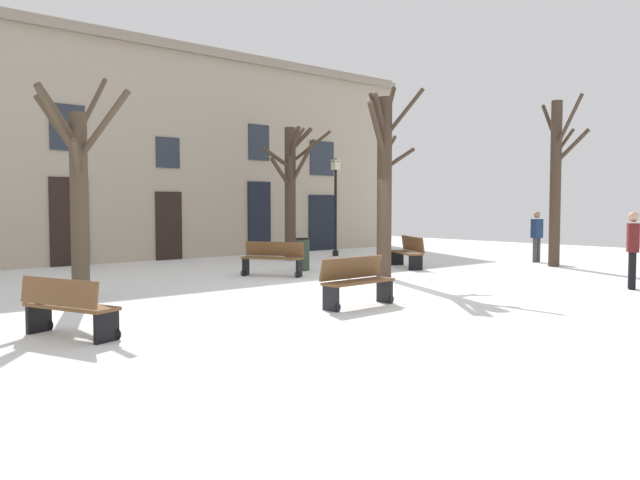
{
  "coord_description": "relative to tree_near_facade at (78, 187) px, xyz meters",
  "views": [
    {
      "loc": [
        -10.29,
        -9.87,
        1.86
      ],
      "look_at": [
        0.0,
        1.93,
        0.99
      ],
      "focal_mm": 35.52,
      "sensor_mm": 36.0,
      "label": 1
    }
  ],
  "objects": [
    {
      "name": "litter_bin",
      "position": [
        6.74,
        1.2,
        -1.74
      ],
      "size": [
        0.42,
        0.42,
        0.92
      ],
      "color": "#2D3D2D",
      "rests_on": "ground"
    },
    {
      "name": "tree_right_of_center",
      "position": [
        13.25,
        -2.91,
        0.46
      ],
      "size": [
        1.59,
        1.94,
        4.98
      ],
      "color": "#423326",
      "rests_on": "ground"
    },
    {
      "name": "bench_far_corner",
      "position": [
        -1.53,
        -3.68,
        -1.77
      ],
      "size": [
        0.96,
        1.59,
        0.86
      ],
      "rotation": [
        0.0,
        0.0,
        1.92
      ],
      "color": "brown",
      "rests_on": "ground"
    },
    {
      "name": "ground_plane",
      "position": [
        5.66,
        -2.73,
        -2.21
      ],
      "size": [
        35.31,
        35.31,
        0.0
      ],
      "primitive_type": "plane",
      "color": "white"
    },
    {
      "name": "streetlamp",
      "position": [
        10.88,
        4.33,
        -0.02
      ],
      "size": [
        0.3,
        0.3,
        3.56
      ],
      "color": "black",
      "rests_on": "ground"
    },
    {
      "name": "bench_back_to_back_right",
      "position": [
        9.62,
        -0.23,
        -1.73
      ],
      "size": [
        1.27,
        1.76,
        0.93
      ],
      "rotation": [
        0.0,
        0.0,
        4.2
      ],
      "color": "brown",
      "rests_on": "ground"
    },
    {
      "name": "bench_near_center_tree",
      "position": [
        3.45,
        -4.36,
        -1.74
      ],
      "size": [
        1.59,
        0.5,
        0.91
      ],
      "rotation": [
        0.0,
        0.0,
        0.03
      ],
      "color": "brown",
      "rests_on": "ground"
    },
    {
      "name": "person_crossing_plaza",
      "position": [
        14.11,
        -1.8,
        -1.3
      ],
      "size": [
        0.39,
        0.24,
        1.65
      ],
      "rotation": [
        0.0,
        0.0,
        3.08
      ],
      "color": "#403D3A",
      "rests_on": "ground"
    },
    {
      "name": "tree_center",
      "position": [
        8.59,
        4.04,
        0.29
      ],
      "size": [
        2.41,
        1.8,
        4.58
      ],
      "color": "#423326",
      "rests_on": "ground"
    },
    {
      "name": "person_by_shop_door",
      "position": [
        9.68,
        -6.66,
        -1.26
      ],
      "size": [
        0.44,
        0.38,
        1.71
      ],
      "rotation": [
        0.0,
        0.0,
        3.65
      ],
      "color": "black",
      "rests_on": "ground"
    },
    {
      "name": "bench_back_to_back_left",
      "position": [
        5.25,
        0.61,
        -1.73
      ],
      "size": [
        1.26,
        1.59,
        0.9
      ],
      "rotation": [
        0.0,
        0.0,
        5.3
      ],
      "color": "brown",
      "rests_on": "ground"
    },
    {
      "name": "tree_near_facade",
      "position": [
        0.0,
        0.0,
        0.0
      ],
      "size": [
        1.96,
        1.97,
        4.54
      ],
      "color": "#4C3D2D",
      "rests_on": "ground"
    },
    {
      "name": "building_facade",
      "position": [
        5.67,
        7.1,
        1.55
      ],
      "size": [
        22.07,
        0.6,
        7.43
      ],
      "color": "tan",
      "rests_on": "ground"
    },
    {
      "name": "tree_left_of_center",
      "position": [
        7.1,
        -1.62,
        0.34
      ],
      "size": [
        1.97,
        1.48,
        4.96
      ],
      "color": "#423326",
      "rests_on": "ground"
    }
  ]
}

